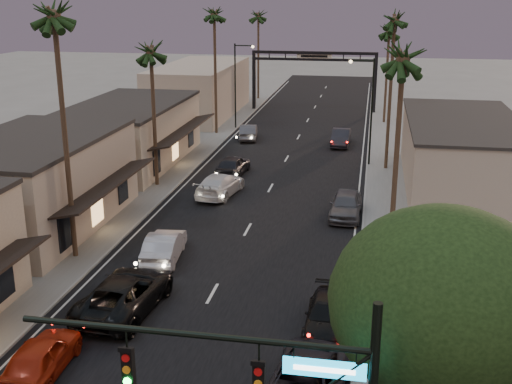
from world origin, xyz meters
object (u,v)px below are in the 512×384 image
at_px(palm_rb, 395,15).
at_px(oncoming_pickup, 125,293).
at_px(corner_tree, 445,311).
at_px(palm_lb, 53,8).
at_px(arch, 314,66).
at_px(curbside_black, 328,315).
at_px(palm_ra, 404,50).
at_px(streetlight_left, 238,79).
at_px(palm_rc, 390,27).
at_px(streetlight_right, 369,103).
at_px(palm_lc, 151,46).
at_px(palm_ld, 214,10).
at_px(palm_far, 258,13).
at_px(oncoming_red, 41,357).
at_px(oncoming_silver, 164,246).

bearing_deg(palm_rb, oncoming_pickup, -113.86).
bearing_deg(corner_tree, palm_lb, 141.17).
xyz_separation_m(arch, curbside_black, (5.81, -53.42, -4.86)).
xyz_separation_m(corner_tree, palm_ra, (-0.88, 16.55, 5.46)).
distance_m(streetlight_left, palm_rc, 17.42).
height_order(corner_tree, streetlight_right, streetlight_right).
xyz_separation_m(palm_lb, oncoming_pickup, (5.07, -5.42, -12.51)).
relative_size(palm_lb, palm_lc, 1.25).
bearing_deg(palm_rc, corner_tree, -89.11).
distance_m(streetlight_right, palm_ra, 21.94).
relative_size(streetlight_left, palm_ld, 0.63).
xyz_separation_m(corner_tree, palm_lc, (-18.08, 28.55, 4.49)).
bearing_deg(oncoming_pickup, corner_tree, 149.10).
bearing_deg(palm_lc, palm_rb, 24.94).
distance_m(palm_lb, palm_far, 56.03).
relative_size(corner_tree, oncoming_pickup, 1.39).
xyz_separation_m(palm_ld, oncoming_pickup, (5.07, -38.42, -11.54)).
xyz_separation_m(palm_far, curbside_black, (14.11, -61.43, -10.77)).
height_order(palm_lc, oncoming_pickup, palm_lc).
height_order(streetlight_right, palm_ra, palm_ra).
bearing_deg(oncoming_pickup, oncoming_red, 81.24).
distance_m(palm_lb, oncoming_pickup, 14.54).
xyz_separation_m(corner_tree, oncoming_pickup, (-13.00, 9.13, -5.10)).
relative_size(palm_lb, palm_ld, 1.07).
distance_m(streetlight_right, palm_rb, 7.35).
xyz_separation_m(palm_ra, palm_rc, (0.00, 40.00, -0.97)).
height_order(palm_lb, palm_lc, palm_lb).
distance_m(streetlight_left, palm_rb, 22.07).
relative_size(arch, oncoming_pickup, 2.41).
bearing_deg(oncoming_silver, corner_tree, 124.52).
bearing_deg(palm_lc, palm_rc, 58.44).
relative_size(oncoming_red, oncoming_pickup, 0.72).
relative_size(palm_ra, palm_rb, 0.93).
distance_m(streetlight_right, palm_lc, 18.66).
relative_size(oncoming_pickup, oncoming_silver, 1.31).
bearing_deg(streetlight_left, arch, 60.03).
bearing_deg(palm_rc, oncoming_silver, -106.44).
xyz_separation_m(corner_tree, streetlight_left, (-16.40, 50.55, -0.65)).
distance_m(palm_rb, palm_far, 37.98).
bearing_deg(curbside_black, palm_far, 104.04).
distance_m(oncoming_silver, curbside_black, 11.19).
height_order(corner_tree, curbside_black, corner_tree).
bearing_deg(palm_rb, palm_rc, 90.00).
bearing_deg(palm_lc, palm_ra, -34.90).
distance_m(corner_tree, oncoming_pickup, 16.69).
bearing_deg(oncoming_silver, streetlight_left, -90.97).
distance_m(oncoming_red, oncoming_pickup, 5.64).
relative_size(streetlight_right, palm_ld, 0.63).
bearing_deg(oncoming_pickup, palm_far, -81.36).
bearing_deg(palm_far, palm_ld, -90.75).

